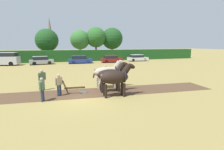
{
  "coord_description": "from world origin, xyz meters",
  "views": [
    {
      "loc": [
        -1.79,
        -11.42,
        3.59
      ],
      "look_at": [
        2.68,
        2.09,
        1.1
      ],
      "focal_mm": 28.0,
      "sensor_mm": 36.0,
      "label": 1
    }
  ],
  "objects_px": {
    "tree_center_left": "(96,37)",
    "farmer_onlooker_right": "(42,78)",
    "parked_car_left": "(41,61)",
    "parked_car_center": "(112,59)",
    "farmer_beside_team": "(106,72)",
    "parked_car_center_left": "(80,60)",
    "tree_left": "(80,40)",
    "tree_far_left": "(47,40)",
    "draft_horse_trail_left": "(108,72)",
    "draft_horse_lead_left": "(116,77)",
    "plow": "(77,89)",
    "parked_car_center_right": "(137,58)",
    "parked_van": "(3,59)",
    "tree_center": "(112,39)",
    "draft_horse_lead_right": "(111,75)",
    "farmer_at_plow": "(59,83)",
    "church_spire": "(50,35)",
    "farmer_onlooker_left": "(42,88)"
  },
  "relations": [
    {
      "from": "tree_left",
      "to": "tree_center_left",
      "type": "height_order",
      "value": "tree_center_left"
    },
    {
      "from": "church_spire",
      "to": "farmer_onlooker_left",
      "type": "xyz_separation_m",
      "value": [
        0.3,
        -63.1,
        -6.54
      ]
    },
    {
      "from": "draft_horse_lead_left",
      "to": "parked_car_left",
      "type": "distance_m",
      "value": 23.78
    },
    {
      "from": "draft_horse_lead_right",
      "to": "farmer_onlooker_right",
      "type": "distance_m",
      "value": 5.47
    },
    {
      "from": "tree_left",
      "to": "tree_far_left",
      "type": "bearing_deg",
      "value": -162.39
    },
    {
      "from": "church_spire",
      "to": "draft_horse_trail_left",
      "type": "height_order",
      "value": "church_spire"
    },
    {
      "from": "tree_center_left",
      "to": "draft_horse_trail_left",
      "type": "xyz_separation_m",
      "value": [
        -6.29,
        -31.08,
        -4.08
      ]
    },
    {
      "from": "tree_left",
      "to": "parked_car_center_left",
      "type": "bearing_deg",
      "value": -98.66
    },
    {
      "from": "plow",
      "to": "parked_car_center",
      "type": "relative_size",
      "value": 0.4
    },
    {
      "from": "farmer_at_plow",
      "to": "tree_left",
      "type": "bearing_deg",
      "value": 128.25
    },
    {
      "from": "parked_van",
      "to": "draft_horse_lead_right",
      "type": "bearing_deg",
      "value": -48.98
    },
    {
      "from": "tree_center_left",
      "to": "parked_car_center_left",
      "type": "height_order",
      "value": "tree_center_left"
    },
    {
      "from": "tree_center_left",
      "to": "tree_center",
      "type": "distance_m",
      "value": 4.64
    },
    {
      "from": "tree_center_left",
      "to": "parked_car_center_right",
      "type": "relative_size",
      "value": 1.78
    },
    {
      "from": "tree_left",
      "to": "parked_car_center",
      "type": "height_order",
      "value": "tree_left"
    },
    {
      "from": "draft_horse_lead_left",
      "to": "parked_car_center",
      "type": "relative_size",
      "value": 0.62
    },
    {
      "from": "tree_center_left",
      "to": "farmer_onlooker_left",
      "type": "distance_m",
      "value": 35.46
    },
    {
      "from": "draft_horse_trail_left",
      "to": "parked_car_center_left",
      "type": "bearing_deg",
      "value": 93.25
    },
    {
      "from": "draft_horse_lead_right",
      "to": "parked_car_center_right",
      "type": "xyz_separation_m",
      "value": [
        13.25,
        22.13,
        -0.64
      ]
    },
    {
      "from": "draft_horse_lead_right",
      "to": "draft_horse_trail_left",
      "type": "xyz_separation_m",
      "value": [
        0.11,
        1.3,
        0.0
      ]
    },
    {
      "from": "farmer_beside_team",
      "to": "parked_van",
      "type": "xyz_separation_m",
      "value": [
        -12.89,
        18.69,
        0.17
      ]
    },
    {
      "from": "farmer_at_plow",
      "to": "farmer_onlooker_left",
      "type": "xyz_separation_m",
      "value": [
        -1.05,
        -0.96,
        -0.01
      ]
    },
    {
      "from": "parked_car_left",
      "to": "parked_car_center",
      "type": "relative_size",
      "value": 1.0
    },
    {
      "from": "draft_horse_lead_left",
      "to": "parked_car_center_right",
      "type": "height_order",
      "value": "draft_horse_lead_left"
    },
    {
      "from": "tree_center_left",
      "to": "parked_car_center",
      "type": "relative_size",
      "value": 1.85
    },
    {
      "from": "draft_horse_lead_right",
      "to": "farmer_beside_team",
      "type": "xyz_separation_m",
      "value": [
        0.48,
        3.28,
        -0.34
      ]
    },
    {
      "from": "farmer_at_plow",
      "to": "parked_car_left",
      "type": "distance_m",
      "value": 21.73
    },
    {
      "from": "tree_center",
      "to": "draft_horse_trail_left",
      "type": "xyz_separation_m",
      "value": [
        -10.89,
        -31.67,
        -3.83
      ]
    },
    {
      "from": "farmer_beside_team",
      "to": "parked_car_center_left",
      "type": "distance_m",
      "value": 18.08
    },
    {
      "from": "farmer_onlooker_left",
      "to": "parked_car_left",
      "type": "distance_m",
      "value": 22.59
    },
    {
      "from": "tree_center",
      "to": "farmer_beside_team",
      "type": "relative_size",
      "value": 4.74
    },
    {
      "from": "tree_far_left",
      "to": "farmer_at_plow",
      "type": "xyz_separation_m",
      "value": [
        1.59,
        -30.14,
        -3.62
      ]
    },
    {
      "from": "tree_center",
      "to": "parked_car_center_left",
      "type": "xyz_separation_m",
      "value": [
        -10.41,
        -11.62,
        -4.43
      ]
    },
    {
      "from": "farmer_onlooker_right",
      "to": "parked_van",
      "type": "xyz_separation_m",
      "value": [
        -7.34,
        19.95,
        0.19
      ]
    },
    {
      "from": "tree_center_left",
      "to": "parked_car_center",
      "type": "bearing_deg",
      "value": -87.4
    },
    {
      "from": "draft_horse_lead_left",
      "to": "plow",
      "type": "bearing_deg",
      "value": 153.54
    },
    {
      "from": "farmer_onlooker_left",
      "to": "parked_car_center_right",
      "type": "height_order",
      "value": "farmer_onlooker_left"
    },
    {
      "from": "farmer_onlooker_right",
      "to": "parked_car_left",
      "type": "bearing_deg",
      "value": 146.26
    },
    {
      "from": "tree_far_left",
      "to": "draft_horse_trail_left",
      "type": "distance_m",
      "value": 29.58
    },
    {
      "from": "draft_horse_trail_left",
      "to": "parked_car_center_left",
      "type": "xyz_separation_m",
      "value": [
        0.47,
        20.05,
        -0.61
      ]
    },
    {
      "from": "tree_center_left",
      "to": "draft_horse_lead_right",
      "type": "height_order",
      "value": "tree_center_left"
    },
    {
      "from": "draft_horse_lead_right",
      "to": "parked_car_center_right",
      "type": "distance_m",
      "value": 25.8
    },
    {
      "from": "draft_horse_lead_right",
      "to": "parked_van",
      "type": "relative_size",
      "value": 0.51
    },
    {
      "from": "tree_far_left",
      "to": "tree_left",
      "type": "bearing_deg",
      "value": 17.61
    },
    {
      "from": "tree_center",
      "to": "farmer_beside_team",
      "type": "xyz_separation_m",
      "value": [
        -10.51,
        -29.7,
        -4.17
      ]
    },
    {
      "from": "parked_van",
      "to": "tree_center",
      "type": "bearing_deg",
      "value": 36.74
    },
    {
      "from": "church_spire",
      "to": "draft_horse_trail_left",
      "type": "bearing_deg",
      "value": -85.0
    },
    {
      "from": "tree_far_left",
      "to": "parked_car_center",
      "type": "height_order",
      "value": "tree_far_left"
    },
    {
      "from": "draft_horse_trail_left",
      "to": "farmer_onlooker_right",
      "type": "bearing_deg",
      "value": 176.79
    },
    {
      "from": "tree_center_left",
      "to": "farmer_onlooker_right",
      "type": "distance_m",
      "value": 32.77
    }
  ]
}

